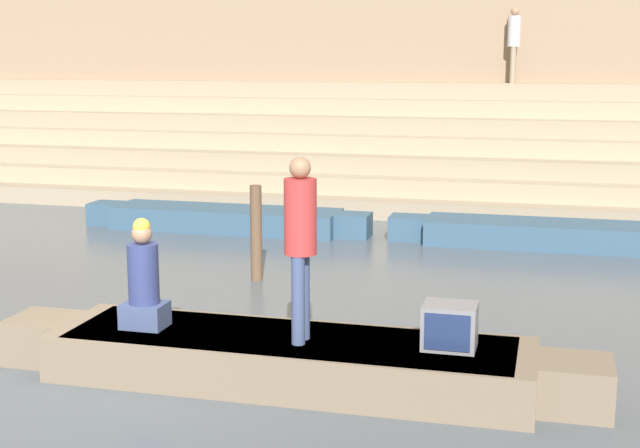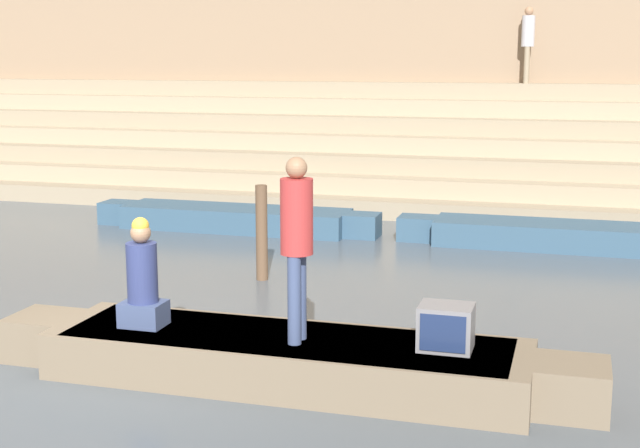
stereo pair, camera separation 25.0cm
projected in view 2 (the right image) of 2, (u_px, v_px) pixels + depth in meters
ground_plane at (87, 381)px, 8.77m from camera, size 120.00×120.00×0.00m
ghat_steps at (366, 158)px, 19.88m from camera, size 36.00×4.13×2.54m
back_wall at (387, 30)px, 21.30m from camera, size 34.20×1.28×7.54m
rowboat_main at (286, 358)px, 8.69m from camera, size 6.04×1.37×0.46m
person_standing at (297, 235)px, 8.33m from camera, size 0.31×0.31×1.77m
person_rowing at (142, 281)px, 8.93m from camera, size 0.43×0.34×1.12m
tv_set at (446, 327)px, 8.25m from camera, size 0.50×0.41×0.42m
moored_boat_shore at (575, 236)px, 14.71m from camera, size 5.92×1.04×0.42m
moored_boat_distant at (235, 218)px, 16.33m from camera, size 5.38×1.04×0.42m
mooring_post at (262, 233)px, 12.60m from camera, size 0.17×0.17×1.36m
person_on_steps at (528, 39)px, 19.59m from camera, size 0.28×0.28×1.66m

